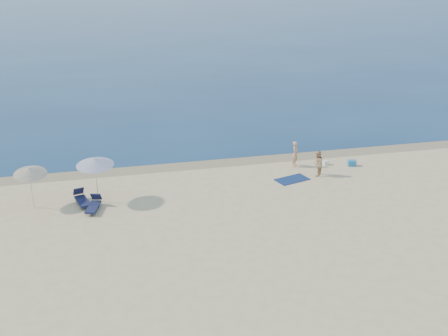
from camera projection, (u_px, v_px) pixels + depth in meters
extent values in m
cube|color=#0D2A4E|center=(130.00, 17.00, 108.70)|extent=(240.00, 160.00, 0.01)
cube|color=#847254|center=(226.00, 162.00, 35.75)|extent=(240.00, 1.60, 0.00)
imported|color=tan|center=(295.00, 154.00, 34.83)|extent=(0.66, 0.71, 1.62)
imported|color=tan|center=(317.00, 163.00, 33.42)|extent=(0.92, 0.96, 1.55)
cube|color=#0E1F49|center=(292.00, 179.00, 33.08)|extent=(2.17, 1.60, 0.03)
cube|color=silver|center=(326.00, 163.00, 35.32)|extent=(0.34, 0.30, 0.27)
cube|color=#206EB1|center=(352.00, 163.00, 35.13)|extent=(0.55, 0.43, 0.35)
cylinder|color=silver|center=(97.00, 184.00, 29.75)|extent=(0.07, 0.25, 2.31)
cone|color=white|center=(95.00, 162.00, 29.50)|extent=(2.21, 2.23, 0.53)
sphere|color=silver|center=(95.00, 158.00, 29.43)|extent=(0.07, 0.07, 0.07)
cylinder|color=silver|center=(32.00, 191.00, 29.10)|extent=(0.07, 0.39, 2.03)
cone|color=beige|center=(30.00, 171.00, 29.04)|extent=(1.87, 1.90, 0.61)
sphere|color=silver|center=(29.00, 168.00, 28.98)|extent=(0.06, 0.06, 0.06)
cube|color=#161A3C|center=(83.00, 201.00, 29.80)|extent=(0.93, 1.59, 0.10)
cube|color=#161A3C|center=(78.00, 191.00, 30.31)|extent=(0.63, 0.50, 0.49)
cylinder|color=#A5A5AD|center=(87.00, 202.00, 29.94)|extent=(0.03, 0.03, 0.22)
cube|color=#161C3D|center=(93.00, 207.00, 29.12)|extent=(0.90, 1.54, 0.10)
cube|color=#161C3D|center=(96.00, 197.00, 29.70)|extent=(0.61, 0.48, 0.47)
cylinder|color=#A5A5AD|center=(97.00, 209.00, 29.16)|extent=(0.03, 0.03, 0.21)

